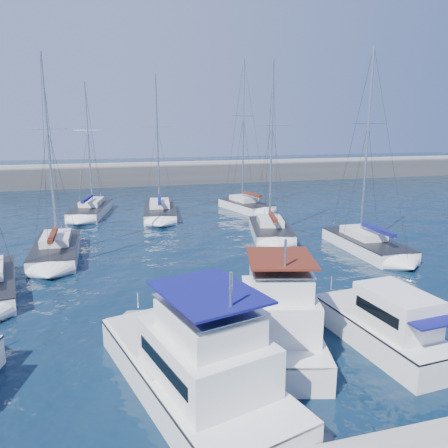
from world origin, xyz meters
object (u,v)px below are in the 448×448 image
object	(u,v)px
motor_yacht_stbd_outer	(385,328)
sailboat_back_c	(246,205)
sailboat_mid_d	(271,230)
sailboat_back_a	(91,210)
motor_yacht_stbd_inner	(276,323)
sailboat_back_b	(160,211)
sailboat_mid_b	(56,250)
motor_yacht_port_inner	(196,368)
sailboat_mid_e	(366,244)

from	to	relation	value
motor_yacht_stbd_outer	sailboat_back_c	size ratio (longest dim) A/B	0.42
sailboat_mid_d	sailboat_back_a	world-z (taller)	sailboat_mid_d
motor_yacht_stbd_inner	sailboat_back_b	bearing A→B (deg)	107.24
sailboat_back_a	sailboat_back_c	distance (m)	16.79
sailboat_mid_b	motor_yacht_port_inner	bearing A→B (deg)	-72.16
sailboat_mid_e	sailboat_back_b	distance (m)	21.77
motor_yacht_port_inner	sailboat_mid_e	xyz separation A→B (m)	(16.24, 14.50, -0.61)
motor_yacht_stbd_outer	sailboat_back_a	bearing A→B (deg)	106.13
sailboat_mid_e	sailboat_back_a	size ratio (longest dim) A/B	1.08
sailboat_mid_d	sailboat_back_a	size ratio (longest dim) A/B	1.06
motor_yacht_stbd_inner	sailboat_mid_d	size ratio (longest dim) A/B	0.58
sailboat_mid_d	sailboat_back_b	bearing A→B (deg)	140.51
sailboat_mid_d	sailboat_back_c	size ratio (longest dim) A/B	0.90
motor_yacht_stbd_outer	sailboat_back_a	size ratio (longest dim) A/B	0.50
sailboat_mid_b	sailboat_mid_d	distance (m)	17.21
sailboat_mid_b	sailboat_back_c	xyz separation A→B (m)	(18.81, 13.14, 0.04)
sailboat_mid_d	sailboat_back_a	distance (m)	20.43
motor_yacht_port_inner	motor_yacht_stbd_inner	xyz separation A→B (m)	(4.01, 2.55, 0.00)
motor_yacht_port_inner	sailboat_back_a	xyz separation A→B (m)	(-4.08, 34.48, -0.63)
sailboat_mid_d	sailboat_mid_e	size ratio (longest dim) A/B	0.98
sailboat_mid_d	sailboat_back_c	world-z (taller)	sailboat_back_c
sailboat_mid_e	sailboat_back_c	world-z (taller)	sailboat_back_c
sailboat_mid_d	motor_yacht_stbd_outer	bearing A→B (deg)	-82.82
sailboat_back_b	sailboat_back_c	distance (m)	9.72
sailboat_mid_d	sailboat_mid_e	xyz separation A→B (m)	(5.33, -6.10, -0.00)
motor_yacht_stbd_inner	sailboat_back_a	size ratio (longest dim) A/B	0.62
sailboat_back_a	sailboat_back_c	size ratio (longest dim) A/B	0.85
sailboat_mid_d	sailboat_back_b	distance (m)	13.69
motor_yacht_stbd_inner	sailboat_back_a	world-z (taller)	sailboat_back_a
motor_yacht_port_inner	sailboat_back_b	bearing A→B (deg)	69.84
sailboat_mid_e	sailboat_back_b	world-z (taller)	sailboat_mid_e
motor_yacht_port_inner	sailboat_mid_b	world-z (taller)	sailboat_mid_b
sailboat_back_b	sailboat_mid_b	bearing A→B (deg)	-119.26
sailboat_back_a	motor_yacht_stbd_inner	bearing A→B (deg)	-64.77
motor_yacht_stbd_inner	sailboat_back_a	xyz separation A→B (m)	(-8.09, 31.93, -0.63)
sailboat_mid_d	motor_yacht_stbd_inner	bearing A→B (deg)	-96.38
motor_yacht_stbd_inner	sailboat_mid_d	xyz separation A→B (m)	(6.91, 18.05, -0.61)
sailboat_mid_b	sailboat_back_c	distance (m)	22.95
sailboat_back_b	motor_yacht_port_inner	bearing A→B (deg)	-88.38
motor_yacht_port_inner	sailboat_mid_e	world-z (taller)	sailboat_mid_e
motor_yacht_stbd_inner	motor_yacht_stbd_outer	distance (m)	4.60
motor_yacht_stbd_inner	sailboat_mid_e	world-z (taller)	sailboat_mid_e
motor_yacht_port_inner	sailboat_mid_d	world-z (taller)	sailboat_mid_d
sailboat_back_c	sailboat_mid_d	bearing A→B (deg)	-112.12
sailboat_back_b	sailboat_back_c	world-z (taller)	sailboat_back_c
sailboat_mid_d	sailboat_back_b	xyz separation A→B (m)	(-8.04, 11.08, -0.02)
sailboat_mid_b	motor_yacht_stbd_outer	bearing A→B (deg)	-50.99
sailboat_back_c	sailboat_back_b	bearing A→B (deg)	169.70
motor_yacht_port_inner	sailboat_back_c	world-z (taller)	sailboat_back_c
motor_yacht_stbd_outer	sailboat_mid_d	distance (m)	19.56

